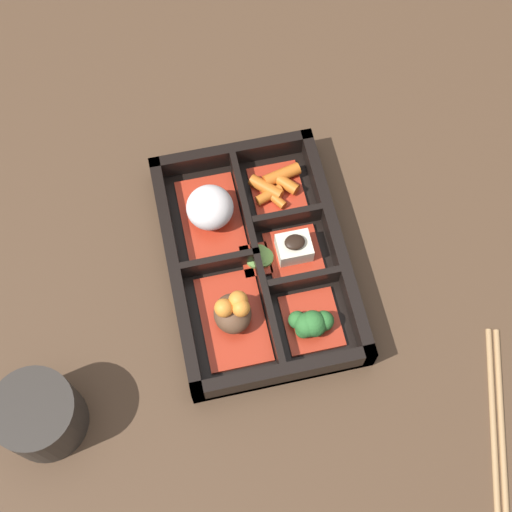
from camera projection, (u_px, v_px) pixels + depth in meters
ground_plane at (256, 264)px, 0.87m from camera, size 3.00×3.00×0.00m
bento_base at (256, 263)px, 0.87m from camera, size 0.30×0.21×0.01m
bento_rim at (258, 257)px, 0.85m from camera, size 0.30×0.21×0.04m
bowl_stew at (233, 314)px, 0.81m from camera, size 0.12×0.07×0.06m
bowl_rice at (210, 210)px, 0.86m from camera, size 0.12×0.07×0.05m
bowl_greens at (311, 323)px, 0.81m from camera, size 0.07×0.06×0.04m
bowl_tofu at (294, 250)px, 0.85m from camera, size 0.06×0.06×0.04m
bowl_carrots at (276, 187)px, 0.89m from camera, size 0.07×0.07×0.02m
bowl_pickles at (260, 257)px, 0.86m from camera, size 0.04×0.03×0.01m
tea_cup at (40, 415)px, 0.76m from camera, size 0.09×0.09×0.07m
chopsticks at (499, 429)px, 0.79m from camera, size 0.23×0.08×0.01m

